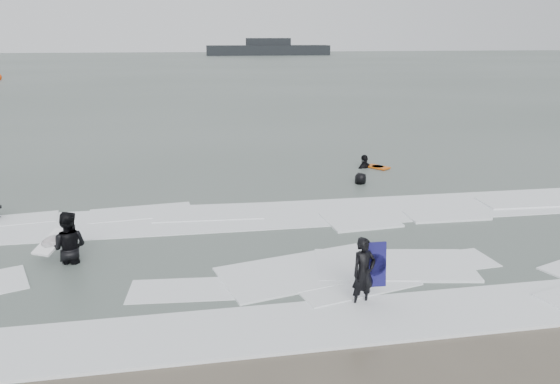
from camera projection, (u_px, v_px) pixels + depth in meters
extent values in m
plane|color=brown|center=(319.00, 310.00, 11.25)|extent=(320.00, 320.00, 0.00)
plane|color=#47544C|center=(204.00, 69.00, 87.02)|extent=(320.00, 320.00, 0.00)
imported|color=black|center=(362.00, 305.00, 11.45)|extent=(0.64, 0.52, 1.53)
imported|color=black|center=(71.00, 263.00, 13.55)|extent=(1.00, 0.83, 1.89)
imported|color=black|center=(365.00, 169.00, 22.97)|extent=(1.11, 0.86, 1.76)
imported|color=black|center=(360.00, 185.00, 20.47)|extent=(0.94, 0.80, 1.63)
cube|color=white|center=(326.00, 323.00, 10.67)|extent=(30.03, 2.32, 0.07)
cube|color=white|center=(275.00, 216.00, 16.92)|extent=(30.00, 2.60, 0.09)
cube|color=black|center=(268.00, 50.00, 139.58)|extent=(31.32, 5.59, 2.46)
cube|color=black|center=(268.00, 42.00, 138.99)|extent=(11.18, 3.36, 1.79)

